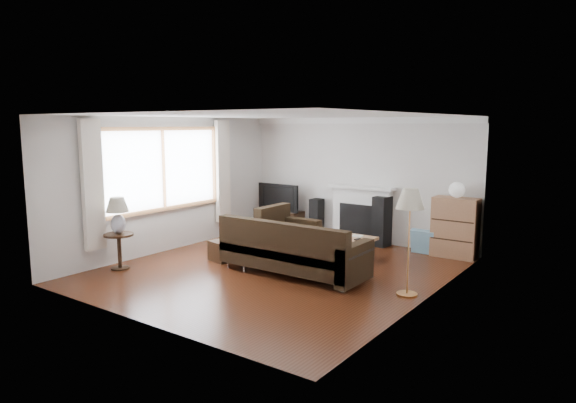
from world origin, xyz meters
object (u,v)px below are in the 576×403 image
Objects in this scene: floor_lamp at (409,243)px; side_table at (119,251)px; sectional_sofa at (294,249)px; tv_stand at (282,221)px; bookshelf at (455,228)px; coffee_table at (344,247)px.

floor_lamp is 4.65m from side_table.
floor_lamp reaches higher than side_table.
sectional_sofa reaches higher than side_table.
side_table is (-0.40, -3.96, 0.06)m from tv_stand.
sectional_sofa is (-1.74, -2.55, -0.12)m from bookshelf.
tv_stand is at bearing 152.50° from coffee_table.
bookshelf is (3.83, 0.03, 0.30)m from tv_stand.
tv_stand is 1.62× the size of side_table.
coffee_table is at bearing -28.53° from tv_stand.
sectional_sofa is 1.31m from coffee_table.
side_table is at bearing -150.06° from sectional_sofa.
sectional_sofa is 4.31× the size of side_table.
bookshelf reaches higher than side_table.
bookshelf reaches higher than coffee_table.
coffee_table is (2.28, -1.24, -0.03)m from tv_stand.
coffee_table is 1.80× the size of side_table.
side_table is at bearing -133.57° from coffee_table.
tv_stand is at bearing 148.39° from floor_lamp.
coffee_table is at bearing 45.40° from side_table.
side_table is (-2.68, -2.72, 0.09)m from coffee_table.
tv_stand is 0.89× the size of bookshelf.
side_table is at bearing -95.74° from tv_stand.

